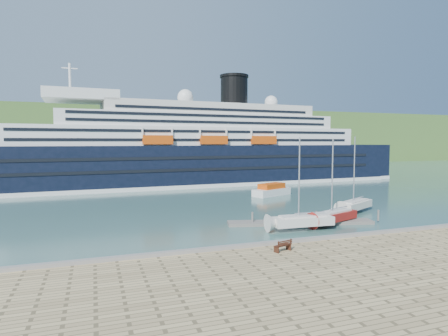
% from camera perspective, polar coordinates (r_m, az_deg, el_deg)
% --- Properties ---
extents(ground, '(400.00, 400.00, 0.00)m').
position_cam_1_polar(ground, '(38.94, 20.71, -10.90)').
color(ground, '#31574F').
rests_on(ground, ground).
extents(far_hillside, '(400.00, 50.00, 24.00)m').
position_cam_1_polar(far_hillside, '(175.44, -11.33, 4.63)').
color(far_hillside, '#3B5C25').
rests_on(far_hillside, ground).
extents(quay_coping, '(220.00, 0.50, 0.30)m').
position_cam_1_polar(quay_coping, '(38.51, 20.95, -9.31)').
color(quay_coping, slate).
rests_on(quay_coping, promenade).
extents(cruise_ship, '(115.54, 22.49, 25.79)m').
position_cam_1_polar(cruise_ship, '(86.24, -5.87, 6.01)').
color(cruise_ship, black).
rests_on(cruise_ship, ground).
extents(park_bench, '(1.75, 1.09, 1.04)m').
position_cam_1_polar(park_bench, '(31.20, 8.91, -11.52)').
color(park_bench, '#431F13').
rests_on(park_bench, promenade).
extents(floating_pontoon, '(17.48, 6.40, 0.39)m').
position_cam_1_polar(floating_pontoon, '(46.24, 11.57, -8.12)').
color(floating_pontoon, slate).
rests_on(floating_pontoon, ground).
extents(sailboat_white_near, '(7.76, 2.57, 9.88)m').
position_cam_1_polar(sailboat_white_near, '(42.50, 12.00, -2.71)').
color(sailboat_white_near, silver).
rests_on(sailboat_white_near, ground).
extents(sailboat_red, '(7.79, 4.57, 9.73)m').
position_cam_1_polar(sailboat_red, '(46.26, 16.52, -2.34)').
color(sailboat_red, maroon).
rests_on(sailboat_red, ground).
extents(sailboat_white_far, '(7.93, 5.56, 10.10)m').
position_cam_1_polar(sailboat_white_far, '(55.22, 19.43, -1.21)').
color(sailboat_white_far, silver).
rests_on(sailboat_white_far, ground).
extents(tender_launch, '(8.45, 5.75, 2.22)m').
position_cam_1_polar(tender_launch, '(69.53, 7.27, -3.25)').
color(tender_launch, '#C7450B').
rests_on(tender_launch, ground).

